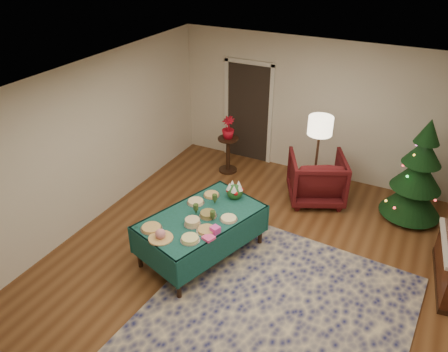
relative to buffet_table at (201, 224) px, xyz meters
The scene contains 24 objects.
room_shell 1.17m from the buffet_table, 11.50° to the right, with size 7.00×7.00×7.00m.
doorway 3.43m from the buffet_table, 102.62° to the left, with size 1.08×0.04×2.16m.
rug 1.85m from the buffet_table, 34.93° to the right, with size 3.20×4.20×0.02m, color #131749.
buffet_table is the anchor object (origin of this frame).
platter_0 0.77m from the buffet_table, 128.11° to the right, with size 0.31×0.31×0.05m.
platter_1 0.77m from the buffet_table, 107.51° to the right, with size 0.35×0.35×0.16m.
platter_2 0.61m from the buffet_table, 74.94° to the right, with size 0.27×0.27×0.06m.
platter_3 0.31m from the buffet_table, 90.58° to the right, with size 0.25×0.25×0.10m.
platter_4 0.41m from the buffet_table, 48.47° to the right, with size 0.29×0.29×0.04m.
platter_5 0.40m from the buffet_table, 132.74° to the left, with size 0.27×0.27×0.05m.
platter_6 0.20m from the buffet_table, 26.04° to the left, with size 0.27×0.27×0.07m.
platter_7 0.45m from the buffet_table, 14.67° to the left, with size 0.26×0.26×0.04m.
platter_8 0.60m from the buffet_table, 102.99° to the left, with size 0.26×0.26×0.04m.
goblet_0 0.44m from the buffet_table, 85.80° to the left, with size 0.08×0.08×0.17m.
goblet_1 0.31m from the buffet_table, ahead, with size 0.08×0.08×0.17m.
goblet_2 0.25m from the buffet_table, 169.12° to the left, with size 0.08×0.08×0.17m.
napkin_stack 0.57m from the buffet_table, 49.60° to the right, with size 0.14×0.14×0.04m, color #F6448D.
gift_box 0.49m from the buffet_table, 34.33° to the right, with size 0.12×0.12×0.10m, color #E13EA7.
centerpiece 0.77m from the buffet_table, 72.39° to the left, with size 0.26×0.26×0.30m.
armchair 2.56m from the buffet_table, 65.05° to the left, with size 0.95×0.89×0.98m, color #4B1012.
floor_lamp 2.55m from the buffet_table, 63.19° to the left, with size 0.41×0.41×1.71m.
side_table 2.70m from the buffet_table, 108.04° to the left, with size 0.42×0.42×0.74m.
potted_plant 2.71m from the buffet_table, 108.04° to the left, with size 0.25×0.45×0.25m, color #AF0C1D.
christmas_tree 3.71m from the buffet_table, 42.96° to the left, with size 1.16×1.16×1.83m.
Camera 1 is at (1.83, -4.36, 4.43)m, focal length 35.00 mm.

